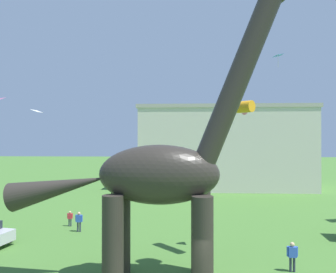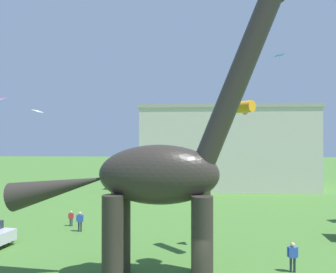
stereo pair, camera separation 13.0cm
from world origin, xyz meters
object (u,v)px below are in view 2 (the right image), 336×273
object	(u,v)px
person_strolling_adult	(118,223)
person_near_flyer	(80,220)
person_photographer	(71,217)
person_vendor_side	(293,254)
kite_trailing	(38,111)
dinosaur_sculpture	(157,175)
kite_mid_right	(238,108)
kite_apex	(279,55)

from	to	relation	value
person_strolling_adult	person_near_flyer	bearing A→B (deg)	2.79
person_photographer	person_vendor_side	bearing A→B (deg)	-44.22
kite_trailing	person_strolling_adult	bearing A→B (deg)	12.97
person_near_flyer	person_vendor_side	world-z (taller)	person_vendor_side
dinosaur_sculpture	kite_mid_right	bearing A→B (deg)	59.63
person_vendor_side	person_photographer	bearing A→B (deg)	-12.13
person_photographer	person_near_flyer	world-z (taller)	person_near_flyer
person_vendor_side	kite_mid_right	size ratio (longest dim) A/B	0.63
kite_mid_right	dinosaur_sculpture	bearing A→B (deg)	-141.09
person_near_flyer	kite_trailing	world-z (taller)	kite_trailing
dinosaur_sculpture	person_near_flyer	distance (m)	11.61
person_photographer	person_strolling_adult	bearing A→B (deg)	-44.33
dinosaur_sculpture	kite_trailing	world-z (taller)	dinosaur_sculpture
person_vendor_side	kite_apex	distance (m)	20.51
kite_trailing	kite_mid_right	distance (m)	13.64
person_vendor_side	person_strolling_adult	distance (m)	12.11
person_near_flyer	kite_trailing	distance (m)	8.58
dinosaur_sculpture	person_vendor_side	world-z (taller)	dinosaur_sculpture
kite_trailing	person_near_flyer	bearing A→B (deg)	43.37
dinosaur_sculpture	person_strolling_adult	size ratio (longest dim) A/B	9.69
dinosaur_sculpture	person_strolling_adult	world-z (taller)	dinosaur_sculpture
dinosaur_sculpture	kite_trailing	xyz separation A→B (m)	(-8.93, 6.33, 3.67)
kite_apex	kite_trailing	bearing A→B (deg)	-152.52
person_near_flyer	person_vendor_side	bearing A→B (deg)	-4.82
kite_trailing	kite_apex	world-z (taller)	kite_apex
person_photographer	person_near_flyer	xyz separation A→B (m)	(1.22, -1.52, 0.16)
person_photographer	person_strolling_adult	size ratio (longest dim) A/B	0.82
person_near_flyer	kite_apex	world-z (taller)	kite_apex
person_near_flyer	person_strolling_adult	bearing A→B (deg)	5.30
person_strolling_adult	kite_apex	size ratio (longest dim) A/B	1.19
kite_trailing	person_photographer	bearing A→B (deg)	73.80
dinosaur_sculpture	kite_mid_right	world-z (taller)	dinosaur_sculpture
kite_apex	kite_mid_right	bearing A→B (deg)	-114.19
kite_apex	dinosaur_sculpture	bearing A→B (deg)	-121.93
kite_mid_right	person_near_flyer	bearing A→B (deg)	156.04
dinosaur_sculpture	kite_apex	bearing A→B (deg)	78.79
kite_apex	person_photographer	bearing A→B (deg)	-160.91
person_vendor_side	kite_mid_right	world-z (taller)	kite_mid_right
person_vendor_side	kite_trailing	xyz separation A→B (m)	(-15.87, 4.77, 7.94)
person_photographer	kite_apex	distance (m)	23.72
kite_apex	person_strolling_adult	bearing A→B (deg)	-147.66
person_near_flyer	person_vendor_side	size ratio (longest dim) A/B	0.96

